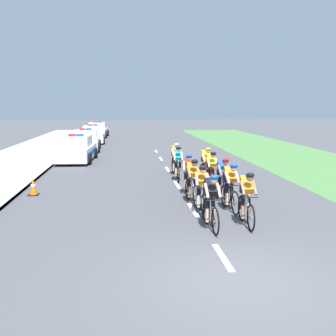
# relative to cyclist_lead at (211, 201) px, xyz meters

# --- Properties ---
(ground_plane) EXTENTS (160.00, 160.00, 0.00)m
(ground_plane) POSITION_rel_cyclist_lead_xyz_m (-0.14, -3.15, -0.79)
(ground_plane) COLOR #4C4C51
(sidewalk_slab) EXTENTS (4.77, 60.00, 0.12)m
(sidewalk_slab) POSITION_rel_cyclist_lead_xyz_m (-8.51, 10.85, -0.73)
(sidewalk_slab) COLOR #A3A099
(sidewalk_slab) RESTS_ON ground
(kerb_edge) EXTENTS (0.16, 60.00, 0.13)m
(kerb_edge) POSITION_rel_cyclist_lead_xyz_m (-6.21, 10.85, -0.72)
(kerb_edge) COLOR #9E9E99
(kerb_edge) RESTS_ON ground
(grass_verge) EXTENTS (7.00, 60.00, 0.01)m
(grass_verge) POSITION_rel_cyclist_lead_xyz_m (8.28, 10.85, -0.78)
(grass_verge) COLOR #4C7F42
(grass_verge) RESTS_ON ground
(lane_markings_centre) EXTENTS (0.14, 25.60, 0.01)m
(lane_markings_centre) POSITION_rel_cyclist_lead_xyz_m (-0.14, 6.05, -0.78)
(lane_markings_centre) COLOR white
(lane_markings_centre) RESTS_ON ground
(cyclist_lead) EXTENTS (0.42, 1.72, 1.56)m
(cyclist_lead) POSITION_rel_cyclist_lead_xyz_m (0.00, 0.00, 0.00)
(cyclist_lead) COLOR black
(cyclist_lead) RESTS_ON ground
(cyclist_second) EXTENTS (0.42, 1.72, 1.56)m
(cyclist_second) POSITION_rel_cyclist_lead_xyz_m (1.03, 0.22, 0.00)
(cyclist_second) COLOR black
(cyclist_second) RESTS_ON ground
(cyclist_third) EXTENTS (0.45, 1.72, 1.56)m
(cyclist_third) POSITION_rel_cyclist_lead_xyz_m (0.04, 1.54, 0.00)
(cyclist_third) COLOR black
(cyclist_third) RESTS_ON ground
(cyclist_fourth) EXTENTS (0.44, 1.72, 1.56)m
(cyclist_fourth) POSITION_rel_cyclist_lead_xyz_m (0.99, 1.80, 0.00)
(cyclist_fourth) COLOR black
(cyclist_fourth) RESTS_ON ground
(cyclist_fifth) EXTENTS (0.45, 1.72, 1.56)m
(cyclist_fifth) POSITION_rel_cyclist_lead_xyz_m (-0.03, 2.89, 0.00)
(cyclist_fifth) COLOR black
(cyclist_fifth) RESTS_ON ground
(cyclist_sixth) EXTENTS (0.44, 1.72, 1.56)m
(cyclist_sixth) POSITION_rel_cyclist_lead_xyz_m (1.05, 3.06, 0.00)
(cyclist_sixth) COLOR black
(cyclist_sixth) RESTS_ON ground
(cyclist_seventh) EXTENTS (0.44, 1.72, 1.56)m
(cyclist_seventh) POSITION_rel_cyclist_lead_xyz_m (0.03, 4.17, 0.00)
(cyclist_seventh) COLOR black
(cyclist_seventh) RESTS_ON ground
(cyclist_eighth) EXTENTS (0.42, 1.72, 1.56)m
(cyclist_eighth) POSITION_rel_cyclist_lead_xyz_m (1.05, 4.90, 0.00)
(cyclist_eighth) COLOR black
(cyclist_eighth) RESTS_ON ground
(cyclist_ninth) EXTENTS (0.44, 1.72, 1.56)m
(cyclist_ninth) POSITION_rel_cyclist_lead_xyz_m (0.00, 6.88, 0.00)
(cyclist_ninth) COLOR black
(cyclist_ninth) RESTS_ON ground
(cyclist_tenth) EXTENTS (0.45, 1.72, 1.56)m
(cyclist_tenth) POSITION_rel_cyclist_lead_xyz_m (1.11, 6.33, 0.00)
(cyclist_tenth) COLOR black
(cyclist_tenth) RESTS_ON ground
(cyclist_eleventh) EXTENTS (0.44, 1.72, 1.56)m
(cyclist_eleventh) POSITION_rel_cyclist_lead_xyz_m (0.07, 8.35, 0.00)
(cyclist_eleventh) COLOR black
(cyclist_eleventh) RESTS_ON ground
(police_car_nearest) EXTENTS (2.15, 4.48, 1.59)m
(police_car_nearest) POSITION_rel_cyclist_lead_xyz_m (-5.08, 13.44, -0.11)
(police_car_nearest) COLOR silver
(police_car_nearest) RESTS_ON ground
(police_car_second) EXTENTS (2.13, 4.47, 1.59)m
(police_car_second) POSITION_rel_cyclist_lead_xyz_m (-5.07, 18.95, -0.11)
(police_car_second) COLOR silver
(police_car_second) RESTS_ON ground
(police_car_third) EXTENTS (2.20, 4.50, 1.59)m
(police_car_third) POSITION_rel_cyclist_lead_xyz_m (-5.07, 24.75, -0.11)
(police_car_third) COLOR silver
(police_car_third) RESTS_ON ground
(police_car_furthest) EXTENTS (2.09, 4.45, 1.59)m
(police_car_furthest) POSITION_rel_cyclist_lead_xyz_m (-5.08, 30.72, -0.11)
(police_car_furthest) COLOR white
(police_car_furthest) RESTS_ON ground
(traffic_cone_near) EXTENTS (0.36, 0.36, 0.64)m
(traffic_cone_near) POSITION_rel_cyclist_lead_xyz_m (-5.60, 4.65, -0.48)
(traffic_cone_near) COLOR black
(traffic_cone_near) RESTS_ON ground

